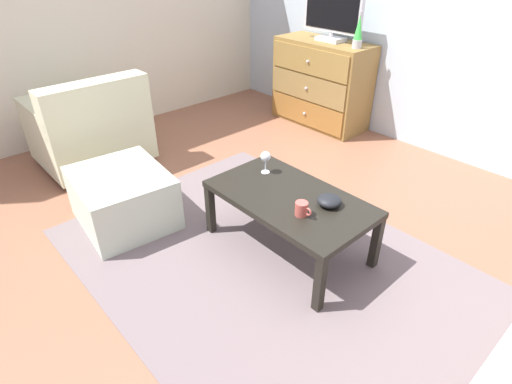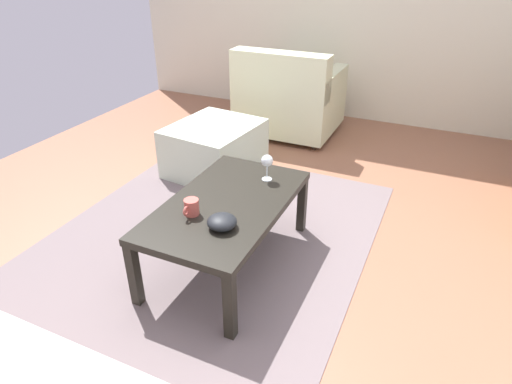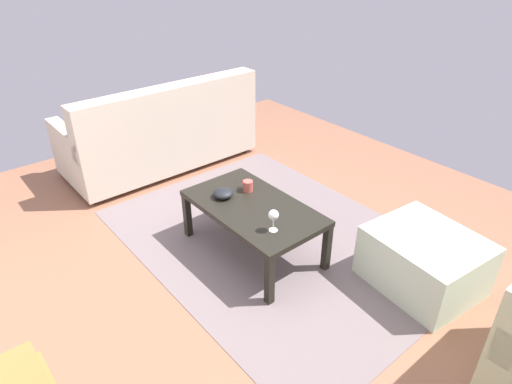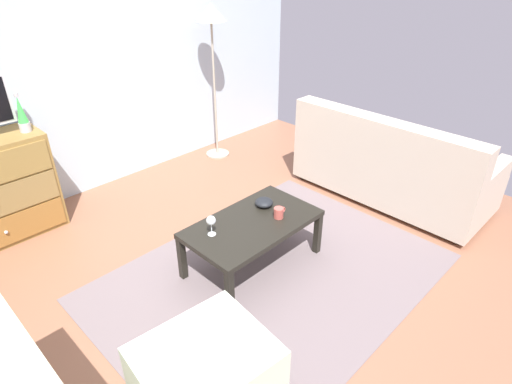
% 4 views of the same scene
% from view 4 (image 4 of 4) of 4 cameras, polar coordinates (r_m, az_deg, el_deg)
% --- Properties ---
extents(ground_plane, '(5.69, 4.86, 0.05)m').
position_cam_4_polar(ground_plane, '(3.42, -2.63, -11.57)').
color(ground_plane, '#8C5A42').
extents(wall_accent_rear, '(5.69, 0.12, 2.73)m').
position_cam_4_polar(wall_accent_rear, '(4.53, -23.24, 16.51)').
color(wall_accent_rear, silver).
rests_on(wall_accent_rear, ground_plane).
extents(area_rug, '(2.60, 1.90, 0.01)m').
position_cam_4_polar(area_rug, '(3.40, 2.22, -11.18)').
color(area_rug, '#6C5E60').
rests_on(area_rug, ground_plane).
extents(lava_lamp, '(0.09, 0.09, 0.33)m').
position_cam_4_polar(lava_lamp, '(4.06, -28.86, 9.02)').
color(lava_lamp, '#B7B7BC').
rests_on(lava_lamp, dresser).
extents(coffee_table, '(1.04, 0.60, 0.41)m').
position_cam_4_polar(coffee_table, '(3.30, -0.47, -4.68)').
color(coffee_table, black).
rests_on(coffee_table, ground_plane).
extents(wine_glass, '(0.07, 0.07, 0.16)m').
position_cam_4_polar(wine_glass, '(3.09, -6.04, -3.90)').
color(wine_glass, silver).
rests_on(wine_glass, coffee_table).
extents(mug, '(0.11, 0.08, 0.08)m').
position_cam_4_polar(mug, '(3.31, 3.09, -2.78)').
color(mug, '#B54F46').
rests_on(mug, coffee_table).
extents(bowl_decorative, '(0.15, 0.15, 0.07)m').
position_cam_4_polar(bowl_decorative, '(3.45, 1.09, -1.40)').
color(bowl_decorative, black).
rests_on(bowl_decorative, coffee_table).
extents(couch_large, '(0.85, 1.89, 0.90)m').
position_cam_4_polar(couch_large, '(4.44, 17.47, 3.19)').
color(couch_large, '#332319').
rests_on(couch_large, ground_plane).
extents(ottoman, '(0.76, 0.67, 0.39)m').
position_cam_4_polar(ottoman, '(2.57, -6.69, -23.05)').
color(ottoman, beige).
rests_on(ottoman, ground_plane).
extents(standing_lamp, '(0.32, 0.32, 1.74)m').
position_cam_4_polar(standing_lamp, '(4.92, -5.97, 20.99)').
color(standing_lamp, '#A59E8C').
rests_on(standing_lamp, ground_plane).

